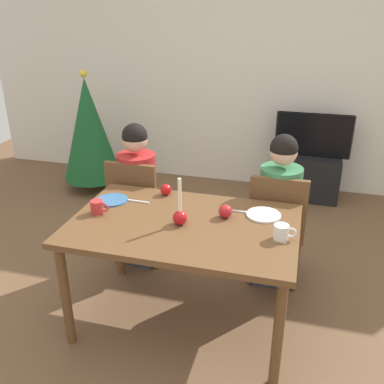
# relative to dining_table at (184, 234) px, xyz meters

# --- Properties ---
(ground_plane) EXTENTS (7.68, 7.68, 0.00)m
(ground_plane) POSITION_rel_dining_table_xyz_m (0.00, 0.00, -0.67)
(ground_plane) COLOR brown
(back_wall) EXTENTS (6.40, 0.10, 2.60)m
(back_wall) POSITION_rel_dining_table_xyz_m (0.00, 2.60, 0.63)
(back_wall) COLOR silver
(back_wall) RESTS_ON ground
(dining_table) EXTENTS (1.40, 0.90, 0.75)m
(dining_table) POSITION_rel_dining_table_xyz_m (0.00, 0.00, 0.00)
(dining_table) COLOR brown
(dining_table) RESTS_ON ground
(chair_left) EXTENTS (0.40, 0.40, 0.90)m
(chair_left) POSITION_rel_dining_table_xyz_m (-0.56, 0.61, -0.15)
(chair_left) COLOR brown
(chair_left) RESTS_ON ground
(chair_right) EXTENTS (0.40, 0.40, 0.90)m
(chair_right) POSITION_rel_dining_table_xyz_m (0.54, 0.61, -0.15)
(chair_right) COLOR brown
(chair_right) RESTS_ON ground
(person_left_child) EXTENTS (0.30, 0.30, 1.17)m
(person_left_child) POSITION_rel_dining_table_xyz_m (-0.56, 0.64, -0.10)
(person_left_child) COLOR #33384C
(person_left_child) RESTS_ON ground
(person_right_child) EXTENTS (0.30, 0.30, 1.17)m
(person_right_child) POSITION_rel_dining_table_xyz_m (0.54, 0.64, -0.10)
(person_right_child) COLOR #33384C
(person_right_child) RESTS_ON ground
(tv_stand) EXTENTS (0.64, 0.40, 0.48)m
(tv_stand) POSITION_rel_dining_table_xyz_m (0.76, 2.30, -0.43)
(tv_stand) COLOR black
(tv_stand) RESTS_ON ground
(tv) EXTENTS (0.79, 0.05, 0.46)m
(tv) POSITION_rel_dining_table_xyz_m (0.76, 2.30, 0.04)
(tv) COLOR black
(tv) RESTS_ON tv_stand
(christmas_tree) EXTENTS (0.64, 0.64, 1.35)m
(christmas_tree) POSITION_rel_dining_table_xyz_m (-1.64, 1.90, 0.04)
(christmas_tree) COLOR brown
(christmas_tree) RESTS_ON ground
(candle_centerpiece) EXTENTS (0.09, 0.09, 0.30)m
(candle_centerpiece) POSITION_rel_dining_table_xyz_m (-0.01, -0.03, 0.15)
(candle_centerpiece) COLOR red
(candle_centerpiece) RESTS_ON dining_table
(plate_left) EXTENTS (0.21, 0.21, 0.01)m
(plate_left) POSITION_rel_dining_table_xyz_m (-0.56, 0.18, 0.09)
(plate_left) COLOR teal
(plate_left) RESTS_ON dining_table
(plate_right) EXTENTS (0.22, 0.22, 0.01)m
(plate_right) POSITION_rel_dining_table_xyz_m (0.47, 0.22, 0.09)
(plate_right) COLOR white
(plate_right) RESTS_ON dining_table
(mug_left) EXTENTS (0.12, 0.08, 0.09)m
(mug_left) POSITION_rel_dining_table_xyz_m (-0.57, -0.02, 0.13)
(mug_left) COLOR #B72D2D
(mug_left) RESTS_ON dining_table
(mug_right) EXTENTS (0.13, 0.09, 0.09)m
(mug_right) POSITION_rel_dining_table_xyz_m (0.60, -0.05, 0.13)
(mug_right) COLOR white
(mug_right) RESTS_ON dining_table
(fork_left) EXTENTS (0.18, 0.02, 0.01)m
(fork_left) POSITION_rel_dining_table_xyz_m (-0.39, 0.20, 0.09)
(fork_left) COLOR silver
(fork_left) RESTS_ON dining_table
(fork_right) EXTENTS (0.18, 0.02, 0.01)m
(fork_right) POSITION_rel_dining_table_xyz_m (0.29, 0.24, 0.09)
(fork_right) COLOR silver
(fork_right) RESTS_ON dining_table
(apple_near_candle) EXTENTS (0.09, 0.09, 0.09)m
(apple_near_candle) POSITION_rel_dining_table_xyz_m (0.23, 0.14, 0.13)
(apple_near_candle) COLOR #B11D23
(apple_near_candle) RESTS_ON dining_table
(apple_by_left_plate) EXTENTS (0.08, 0.08, 0.08)m
(apple_by_left_plate) POSITION_rel_dining_table_xyz_m (-0.24, 0.37, 0.12)
(apple_by_left_plate) COLOR red
(apple_by_left_plate) RESTS_ON dining_table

